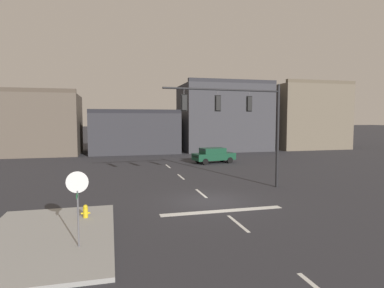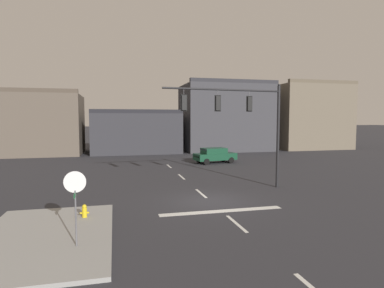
% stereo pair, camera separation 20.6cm
% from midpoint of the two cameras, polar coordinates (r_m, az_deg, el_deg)
% --- Properties ---
extents(ground_plane, '(400.00, 400.00, 0.00)m').
position_cam_midpoint_polar(ground_plane, '(18.52, 3.03, -10.10)').
color(ground_plane, '#2B2B30').
extents(sidewalk_near_corner, '(5.00, 8.00, 0.15)m').
position_cam_midpoint_polar(sidewalk_near_corner, '(14.12, -24.67, -14.85)').
color(sidewalk_near_corner, gray).
rests_on(sidewalk_near_corner, ground).
extents(stop_bar_paint, '(6.40, 0.50, 0.01)m').
position_cam_midpoint_polar(stop_bar_paint, '(16.69, 5.11, -11.73)').
color(stop_bar_paint, silver).
rests_on(stop_bar_paint, ground).
extents(lane_centreline, '(0.16, 26.40, 0.01)m').
position_cam_midpoint_polar(lane_centreline, '(20.38, 1.34, -8.73)').
color(lane_centreline, silver).
rests_on(lane_centreline, ground).
extents(signal_mast_near_side, '(8.07, 0.84, 6.99)m').
position_cam_midpoint_polar(signal_mast_near_side, '(21.19, 8.86, 5.13)').
color(signal_mast_near_side, black).
rests_on(signal_mast_near_side, ground).
extents(stop_sign, '(0.76, 0.64, 2.83)m').
position_cam_midpoint_polar(stop_sign, '(12.06, -20.10, -7.79)').
color(stop_sign, '#56565B').
rests_on(stop_sign, ground).
extents(car_lot_nearside, '(4.65, 2.56, 1.61)m').
position_cam_midpoint_polar(car_lot_nearside, '(34.12, 3.66, -1.95)').
color(car_lot_nearside, '#143D28').
rests_on(car_lot_nearside, ground).
extents(fire_hydrant, '(0.40, 0.30, 0.75)m').
position_cam_midpoint_polar(fire_hydrant, '(15.84, -18.70, -11.61)').
color(fire_hydrant, gold).
rests_on(fire_hydrant, ground).
extents(building_row, '(52.56, 9.57, 10.38)m').
position_cam_midpoint_polar(building_row, '(47.15, -0.67, 3.95)').
color(building_row, brown).
rests_on(building_row, ground).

